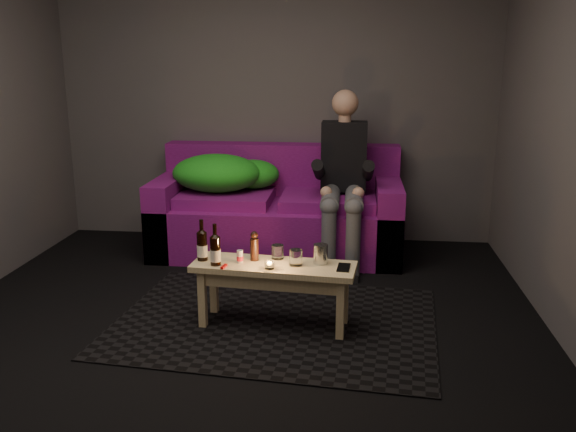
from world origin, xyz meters
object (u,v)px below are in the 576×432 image
object	(u,v)px
sofa	(278,214)
beer_bottle_a	(202,245)
beer_bottle_b	(215,250)
person	(343,174)
coffee_table	(274,275)
steel_cup	(321,254)

from	to	relation	value
sofa	beer_bottle_a	bearing A→B (deg)	-100.88
beer_bottle_a	beer_bottle_b	bearing A→B (deg)	-38.30
beer_bottle_a	person	bearing A→B (deg)	57.80
coffee_table	beer_bottle_b	world-z (taller)	beer_bottle_b
beer_bottle_b	coffee_table	bearing A→B (deg)	9.01
sofa	steel_cup	distance (m)	1.61
sofa	person	xyz separation A→B (m)	(0.57, -0.17, 0.40)
person	beer_bottle_a	size ratio (longest dim) A/B	5.27
coffee_table	beer_bottle_a	size ratio (longest dim) A/B	3.92
person	steel_cup	size ratio (longest dim) A/B	11.42
sofa	beer_bottle_b	distance (m)	1.65
sofa	beer_bottle_a	world-z (taller)	sofa
sofa	person	size ratio (longest dim) A/B	1.50
coffee_table	beer_bottle_b	xyz separation A→B (m)	(-0.36, -0.06, 0.17)
steel_cup	beer_bottle_b	bearing A→B (deg)	-171.22
coffee_table	steel_cup	size ratio (longest dim) A/B	8.50
beer_bottle_b	steel_cup	world-z (taller)	beer_bottle_b
person	coffee_table	distance (m)	1.51
person	coffee_table	size ratio (longest dim) A/B	1.34
person	coffee_table	bearing A→B (deg)	-105.99
sofa	beer_bottle_b	size ratio (longest dim) A/B	7.98
coffee_table	beer_bottle_b	size ratio (longest dim) A/B	3.96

